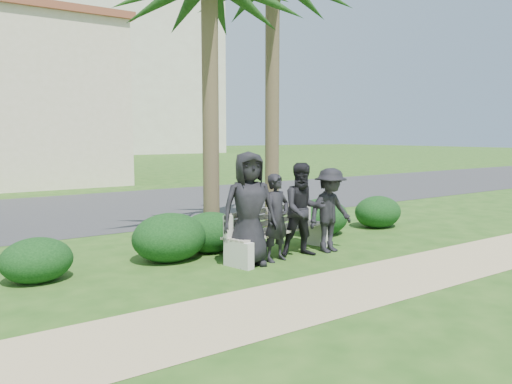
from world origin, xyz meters
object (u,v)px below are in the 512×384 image
park_bench (279,234)px  man_b (277,218)px  man_a (249,209)px  man_d (330,210)px  man_c (303,210)px

park_bench → man_b: size_ratio=1.67×
man_a → man_b: (0.54, -0.06, -0.20)m
man_b → man_d: (1.23, -0.02, 0.03)m
park_bench → man_c: size_ratio=1.50×
man_d → man_a: bearing=174.8°
man_b → man_c: bearing=-9.6°
man_a → man_d: man_a is taller
man_b → man_c: size_ratio=0.90×
man_a → man_d: 1.78m
man_b → man_d: size_ratio=0.97×
man_a → man_c: 1.16m
park_bench → man_b: (-0.31, -0.33, 0.38)m
man_b → park_bench: bearing=35.5°
park_bench → man_b: bearing=-147.5°
man_a → man_b: 0.58m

